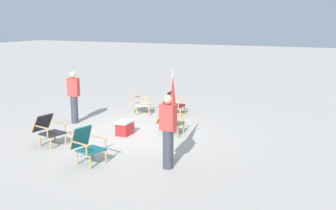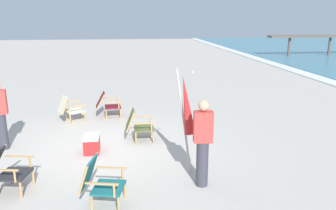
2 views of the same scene
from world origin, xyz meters
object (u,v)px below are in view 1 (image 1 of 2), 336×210
Objects in this scene: person_by_waterline at (74,97)px; cooler_box at (125,128)px; beach_chair_far_center at (172,102)px; umbrella_furled_red at (173,101)px; beach_chair_back_right at (139,101)px; beach_chair_mid_center at (86,144)px; person_near_chairs at (168,131)px; beach_chair_back_left at (48,129)px; beach_chair_front_right at (169,119)px.

cooler_box is (0.46, 2.08, -0.64)m from person_by_waterline.
umbrella_furled_red reaches higher than beach_chair_far_center.
beach_chair_back_right reaches higher than beach_chair_far_center.
cooler_box is (-1.15, -1.99, -1.15)m from umbrella_furled_red.
person_near_chairs reaches higher than beach_chair_mid_center.
person_near_chairs is (4.21, 3.04, 0.41)m from beach_chair_back_right.
beach_chair_far_center is (-4.33, 1.56, 0.00)m from beach_chair_back_left.
person_near_chairs is at bearing 35.80° from beach_chair_back_right.
beach_chair_front_right is 1.66× the size of cooler_box.
beach_chair_mid_center is at bearing 41.89° from person_by_waterline.
umbrella_furled_red is at bearing 97.34° from beach_chair_back_left.
beach_chair_front_right is 0.50× the size of person_by_waterline.
beach_chair_far_center is at bearing 175.64° from cooler_box.
person_by_waterline reaches higher than beach_chair_back_left.
beach_chair_back_right is at bearing -141.13° from umbrella_furled_red.
person_near_chairs is (-0.44, 1.81, 0.41)m from beach_chair_mid_center.
beach_chair_far_center is (-5.02, -0.15, -0.01)m from beach_chair_mid_center.
person_near_chairs is 2.90m from cooler_box.
person_by_waterline is (-2.04, -0.73, 0.42)m from beach_chair_back_left.
beach_chair_back_right is at bearing -132.61° from beach_chair_front_right.
cooler_box is at bearing -171.03° from beach_chair_mid_center.
beach_chair_back_right is 1.07× the size of beach_chair_mid_center.
umbrella_furled_red reaches higher than person_by_waterline.
beach_chair_mid_center reaches higher than beach_chair_back_right.
beach_chair_back_right is 4.81m from beach_chair_mid_center.
beach_chair_far_center is 5.00m from person_near_chairs.
cooler_box is (0.60, -1.08, -0.23)m from beach_chair_front_right.
umbrella_furled_red is at bearing 124.33° from beach_chair_mid_center.
beach_chair_mid_center is 2.95m from beach_chair_front_right.
person_near_chairs is at bearing 86.06° from beach_chair_back_left.
beach_chair_far_center is 0.39× the size of umbrella_furled_red.
umbrella_furled_red is at bearing 24.46° from beach_chair_far_center.
beach_chair_mid_center is 0.40× the size of umbrella_furled_red.
beach_chair_far_center is at bearing -156.81° from person_near_chairs.
person_near_chairs reaches higher than cooler_box.
beach_chair_back_left is at bearing -6.97° from beach_chair_back_right.
beach_chair_back_left is 2.09m from cooler_box.
beach_chair_far_center is (-0.36, 1.08, -0.01)m from beach_chair_back_right.
person_near_chairs is 4.83m from person_by_waterline.
beach_chair_mid_center is 1.91m from person_near_chairs.
beach_chair_mid_center is 1.01× the size of beach_chair_far_center.
beach_chair_mid_center is 0.50× the size of person_near_chairs.
beach_chair_back_right is 1.02× the size of beach_chair_back_left.
beach_chair_back_right reaches higher than beach_chair_back_left.
beach_chair_back_right is at bearing -165.26° from beach_chair_mid_center.
person_near_chairs is at bearing 24.26° from beach_chair_front_right.
beach_chair_back_left is (3.97, -0.49, -0.01)m from beach_chair_back_right.
person_near_chairs is (2.42, 1.09, 0.41)m from beach_chair_front_right.
beach_chair_far_center is 2.32m from beach_chair_front_right.
beach_chair_mid_center is 2.30m from cooler_box.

